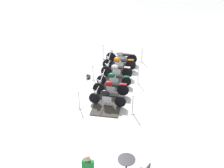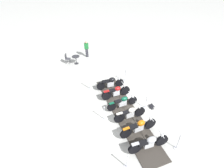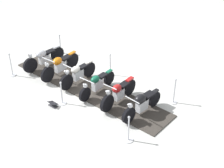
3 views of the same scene
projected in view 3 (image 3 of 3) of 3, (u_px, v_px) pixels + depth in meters
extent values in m
plane|color=silver|center=(88.00, 88.00, 14.06)|extent=(80.00, 80.00, 0.00)
cube|color=#38332D|center=(88.00, 88.00, 14.04)|extent=(4.79, 7.78, 0.05)
cylinder|color=black|center=(30.00, 65.00, 14.91)|extent=(0.71, 0.40, 0.72)
cylinder|color=black|center=(57.00, 54.00, 15.88)|extent=(0.71, 0.40, 0.72)
cube|color=silver|center=(44.00, 59.00, 15.39)|extent=(0.57, 0.41, 0.36)
ellipsoid|color=#B7BAC1|center=(41.00, 54.00, 15.13)|extent=(0.63, 0.52, 0.34)
cube|color=black|center=(50.00, 51.00, 15.46)|extent=(0.59, 0.48, 0.08)
cube|color=#B7BAC1|center=(57.00, 47.00, 15.67)|extent=(0.42, 0.29, 0.06)
cylinder|color=silver|center=(31.00, 59.00, 14.80)|extent=(0.32, 0.19, 0.61)
cylinder|color=silver|center=(31.00, 51.00, 14.65)|extent=(0.28, 0.59, 0.04)
sphere|color=silver|center=(30.00, 56.00, 14.70)|extent=(0.18, 0.18, 0.18)
cylinder|color=black|center=(47.00, 75.00, 14.22)|extent=(0.68, 0.45, 0.72)
cylinder|color=black|center=(73.00, 60.00, 15.32)|extent=(0.68, 0.45, 0.72)
cube|color=silver|center=(60.00, 66.00, 14.75)|extent=(0.60, 0.46, 0.40)
ellipsoid|color=#D16B0F|center=(57.00, 61.00, 14.47)|extent=(0.57, 0.52, 0.33)
cube|color=black|center=(66.00, 58.00, 14.86)|extent=(0.60, 0.52, 0.08)
cube|color=#D16B0F|center=(72.00, 53.00, 15.11)|extent=(0.41, 0.31, 0.06)
cylinder|color=silver|center=(48.00, 68.00, 14.11)|extent=(0.27, 0.20, 0.61)
cylinder|color=silver|center=(48.00, 60.00, 13.96)|extent=(0.41, 0.69, 0.04)
sphere|color=silver|center=(47.00, 65.00, 14.00)|extent=(0.18, 0.18, 0.18)
cylinder|color=black|center=(66.00, 82.00, 13.70)|extent=(0.68, 0.41, 0.71)
cylinder|color=black|center=(89.00, 69.00, 14.61)|extent=(0.68, 0.41, 0.71)
cube|color=silver|center=(78.00, 75.00, 14.13)|extent=(0.54, 0.40, 0.40)
ellipsoid|color=silver|center=(76.00, 70.00, 13.87)|extent=(0.55, 0.46, 0.29)
cube|color=black|center=(84.00, 66.00, 14.21)|extent=(0.58, 0.46, 0.08)
cube|color=silver|center=(89.00, 62.00, 14.40)|extent=(0.40, 0.29, 0.06)
cylinder|color=silver|center=(68.00, 75.00, 13.60)|extent=(0.35, 0.22, 0.59)
cylinder|color=silver|center=(69.00, 67.00, 13.47)|extent=(0.31, 0.57, 0.04)
sphere|color=silver|center=(67.00, 72.00, 13.51)|extent=(0.18, 0.18, 0.18)
cylinder|color=black|center=(85.00, 94.00, 13.03)|extent=(0.59, 0.39, 0.61)
cylinder|color=black|center=(109.00, 78.00, 14.08)|extent=(0.59, 0.39, 0.61)
cube|color=silver|center=(97.00, 85.00, 13.52)|extent=(0.57, 0.44, 0.39)
ellipsoid|color=#0F5138|center=(95.00, 79.00, 13.26)|extent=(0.54, 0.47, 0.29)
cube|color=black|center=(102.00, 76.00, 13.60)|extent=(0.50, 0.43, 0.08)
cube|color=#0F5138|center=(109.00, 71.00, 13.90)|extent=(0.36, 0.28, 0.06)
cylinder|color=silver|center=(86.00, 88.00, 12.94)|extent=(0.29, 0.20, 0.52)
cylinder|color=silver|center=(87.00, 80.00, 12.82)|extent=(0.39, 0.68, 0.04)
sphere|color=silver|center=(85.00, 86.00, 12.86)|extent=(0.18, 0.18, 0.18)
cylinder|color=black|center=(107.00, 103.00, 12.43)|extent=(0.69, 0.45, 0.71)
cylinder|color=black|center=(129.00, 87.00, 13.39)|extent=(0.69, 0.45, 0.71)
cube|color=silver|center=(119.00, 94.00, 12.89)|extent=(0.53, 0.43, 0.39)
ellipsoid|color=#AD1919|center=(117.00, 88.00, 12.63)|extent=(0.54, 0.48, 0.31)
cube|color=black|center=(124.00, 84.00, 12.96)|extent=(0.57, 0.48, 0.08)
cube|color=#AD1919|center=(130.00, 79.00, 13.18)|extent=(0.42, 0.32, 0.06)
cylinder|color=silver|center=(108.00, 96.00, 12.32)|extent=(0.32, 0.21, 0.60)
cylinder|color=silver|center=(110.00, 87.00, 12.19)|extent=(0.32, 0.58, 0.04)
sphere|color=silver|center=(108.00, 92.00, 12.23)|extent=(0.18, 0.18, 0.18)
cylinder|color=black|center=(129.00, 115.00, 11.86)|extent=(0.64, 0.35, 0.64)
cylinder|color=black|center=(154.00, 99.00, 12.75)|extent=(0.64, 0.35, 0.64)
cube|color=silver|center=(142.00, 105.00, 12.27)|extent=(0.55, 0.39, 0.41)
ellipsoid|color=black|center=(140.00, 99.00, 12.00)|extent=(0.61, 0.52, 0.36)
cube|color=black|center=(148.00, 95.00, 12.32)|extent=(0.60, 0.49, 0.08)
cube|color=black|center=(155.00, 91.00, 12.56)|extent=(0.38, 0.27, 0.06)
cylinder|color=silver|center=(131.00, 108.00, 11.76)|extent=(0.33, 0.18, 0.54)
cylinder|color=silver|center=(132.00, 100.00, 11.64)|extent=(0.28, 0.63, 0.04)
sphere|color=silver|center=(130.00, 106.00, 11.69)|extent=(0.18, 0.18, 0.18)
cylinder|color=silver|center=(173.00, 102.00, 13.16)|extent=(0.31, 0.31, 0.03)
cylinder|color=silver|center=(174.00, 91.00, 12.88)|extent=(0.05, 0.05, 1.01)
sphere|color=silver|center=(176.00, 80.00, 12.59)|extent=(0.09, 0.09, 0.09)
cylinder|color=silver|center=(61.00, 53.00, 16.83)|extent=(0.34, 0.34, 0.03)
cylinder|color=silver|center=(60.00, 45.00, 16.57)|extent=(0.05, 0.05, 0.93)
sphere|color=silver|center=(59.00, 35.00, 16.30)|extent=(0.09, 0.09, 0.09)
cylinder|color=silver|center=(63.00, 103.00, 13.11)|extent=(0.34, 0.34, 0.03)
cylinder|color=silver|center=(62.00, 93.00, 12.85)|extent=(0.05, 0.05, 0.91)
sphere|color=silver|center=(60.00, 83.00, 12.59)|extent=(0.09, 0.09, 0.09)
cylinder|color=silver|center=(110.00, 75.00, 14.99)|extent=(0.31, 0.31, 0.03)
cylinder|color=silver|center=(110.00, 65.00, 14.72)|extent=(0.05, 0.05, 0.98)
sphere|color=silver|center=(110.00, 55.00, 14.44)|extent=(0.09, 0.09, 0.09)
cylinder|color=silver|center=(128.00, 140.00, 11.27)|extent=(0.36, 0.36, 0.03)
cylinder|color=silver|center=(129.00, 129.00, 11.01)|extent=(0.05, 0.05, 0.94)
sphere|color=silver|center=(129.00, 117.00, 10.74)|extent=(0.09, 0.09, 0.09)
cylinder|color=silver|center=(13.00, 75.00, 14.94)|extent=(0.31, 0.31, 0.03)
cylinder|color=silver|center=(11.00, 65.00, 14.66)|extent=(0.05, 0.05, 1.02)
sphere|color=silver|center=(9.00, 54.00, 14.37)|extent=(0.09, 0.09, 0.09)
cube|color=#333338|center=(53.00, 106.00, 12.95)|extent=(0.36, 0.46, 0.02)
cube|color=black|center=(53.00, 103.00, 12.87)|extent=(0.40, 0.45, 0.11)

